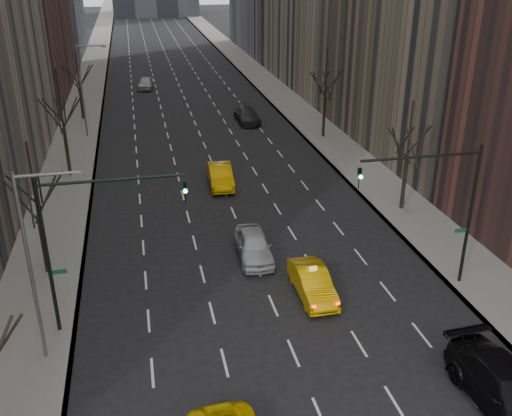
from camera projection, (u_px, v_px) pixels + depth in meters
sidewalk_left at (89, 85)px, 79.45m from camera, size 4.50×320.00×0.15m
sidewalk_right at (261, 78)px, 84.15m from camera, size 4.50×320.00×0.15m
tree_lw_b at (39, 215)px, 31.65m from camera, size 3.36×3.50×7.82m
tree_lw_c at (64, 129)px, 45.78m from camera, size 3.36×3.50×8.74m
tree_lw_d at (80, 88)px, 62.02m from camera, size 3.36×3.50×7.36m
tree_rw_b at (407, 161)px, 39.81m from camera, size 3.36×3.50×7.82m
tree_rw_c at (325, 98)px, 55.73m from camera, size 3.36×3.50×8.74m
traffic_mast_left at (82, 229)px, 26.12m from camera, size 6.69×0.39×8.00m
traffic_mast_right at (444, 196)px, 29.61m from camera, size 6.69×0.39×8.00m
streetlight_near at (36, 250)px, 23.96m from camera, size 2.83×0.22×9.00m
streetlight_far at (85, 81)px, 55.16m from camera, size 2.83×0.22×9.00m
taxi_sedan at (312, 283)px, 30.73m from camera, size 1.65×4.71×1.55m
silver_sedan_ahead at (254, 246)px, 34.49m from camera, size 2.17×4.98×1.67m
parked_suv_black at (508, 390)px, 22.97m from camera, size 2.93×6.54×1.86m
far_taxi at (220, 176)px, 45.26m from camera, size 2.00×5.14×1.67m
far_suv_grey at (247, 115)px, 62.22m from camera, size 2.33×5.52×1.59m
far_car_white at (146, 83)px, 77.42m from camera, size 2.45×4.80×1.57m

